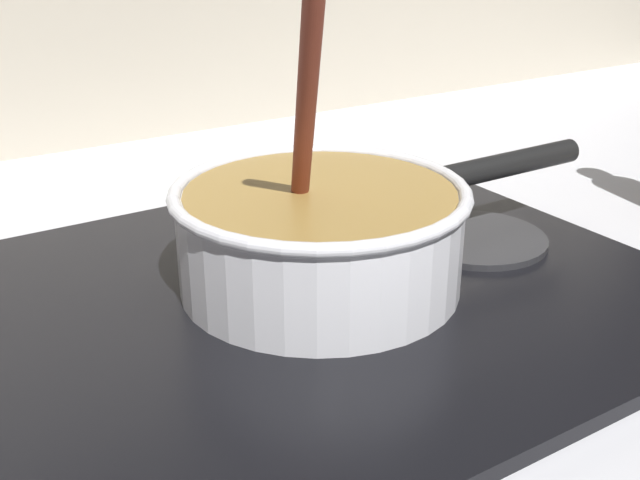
# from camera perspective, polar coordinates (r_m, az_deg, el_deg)

# --- Properties ---
(ground) EXTENTS (2.40, 1.60, 0.04)m
(ground) POSITION_cam_1_polar(r_m,az_deg,el_deg) (0.52, 18.15, -16.10)
(ground) COLOR #B7B7BC
(hob_plate) EXTENTS (0.56, 0.48, 0.01)m
(hob_plate) POSITION_cam_1_polar(r_m,az_deg,el_deg) (0.64, -0.00, -3.81)
(hob_plate) COLOR black
(hob_plate) RESTS_ON ground
(burner_ring) EXTENTS (0.19, 0.19, 0.01)m
(burner_ring) POSITION_cam_1_polar(r_m,az_deg,el_deg) (0.64, -0.00, -3.01)
(burner_ring) COLOR #592D0C
(burner_ring) RESTS_ON hob_plate
(spare_burner) EXTENTS (0.13, 0.13, 0.01)m
(spare_burner) POSITION_cam_1_polar(r_m,az_deg,el_deg) (0.73, 11.17, 0.11)
(spare_burner) COLOR #262628
(spare_burner) RESTS_ON hob_plate
(cooking_pan) EXTENTS (0.40, 0.23, 0.27)m
(cooking_pan) POSITION_cam_1_polar(r_m,az_deg,el_deg) (0.62, 0.15, 0.51)
(cooking_pan) COLOR silver
(cooking_pan) RESTS_ON hob_plate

